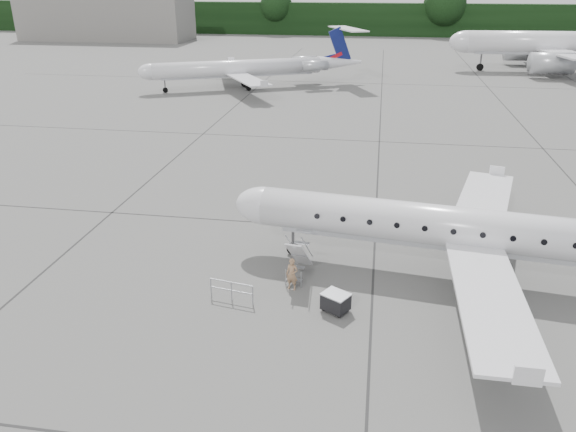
# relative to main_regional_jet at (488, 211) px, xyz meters

# --- Properties ---
(ground) EXTENTS (320.00, 320.00, 0.00)m
(ground) POSITION_rel_main_regional_jet_xyz_m (-1.83, -2.36, -3.81)
(ground) COLOR #575755
(ground) RESTS_ON ground
(treeline) EXTENTS (260.00, 4.00, 8.00)m
(treeline) POSITION_rel_main_regional_jet_xyz_m (-1.83, 127.64, 0.19)
(treeline) COLOR black
(treeline) RESTS_ON ground
(terminal_building) EXTENTS (40.00, 14.00, 10.00)m
(terminal_building) POSITION_rel_main_regional_jet_xyz_m (-71.83, 107.64, 1.19)
(terminal_building) COLOR slate
(terminal_building) RESTS_ON ground
(main_regional_jet) EXTENTS (32.11, 24.90, 7.61)m
(main_regional_jet) POSITION_rel_main_regional_jet_xyz_m (0.00, 0.00, 0.00)
(main_regional_jet) COLOR silver
(main_regional_jet) RESTS_ON ground
(airstair) EXTENTS (1.15, 2.54, 2.39)m
(airstair) POSITION_rel_main_regional_jet_xyz_m (-9.20, -1.20, -2.61)
(airstair) COLOR silver
(airstair) RESTS_ON ground
(passenger) EXTENTS (0.69, 0.53, 1.68)m
(passenger) POSITION_rel_main_regional_jet_xyz_m (-9.37, -2.57, -2.97)
(passenger) COLOR #957051
(passenger) RESTS_ON ground
(safety_railing) EXTENTS (2.18, 0.47, 1.00)m
(safety_railing) POSITION_rel_main_regional_jet_xyz_m (-12.08, -4.09, -3.31)
(safety_railing) COLOR #919499
(safety_railing) RESTS_ON ground
(baggage_cart) EXTENTS (1.46, 1.38, 1.00)m
(baggage_cart) POSITION_rel_main_regional_jet_xyz_m (-7.05, -4.24, -3.31)
(baggage_cart) COLOR black
(baggage_cart) RESTS_ON ground
(bg_narrowbody) EXTENTS (36.95, 27.89, 12.61)m
(bg_narrowbody) POSITION_rel_main_regional_jet_xyz_m (21.50, 72.64, 2.50)
(bg_narrowbody) COLOR silver
(bg_narrowbody) RESTS_ON ground
(bg_regional_left) EXTENTS (35.95, 31.93, 7.79)m
(bg_regional_left) POSITION_rel_main_regional_jet_xyz_m (-24.97, 49.53, 0.09)
(bg_regional_left) COLOR silver
(bg_regional_left) RESTS_ON ground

